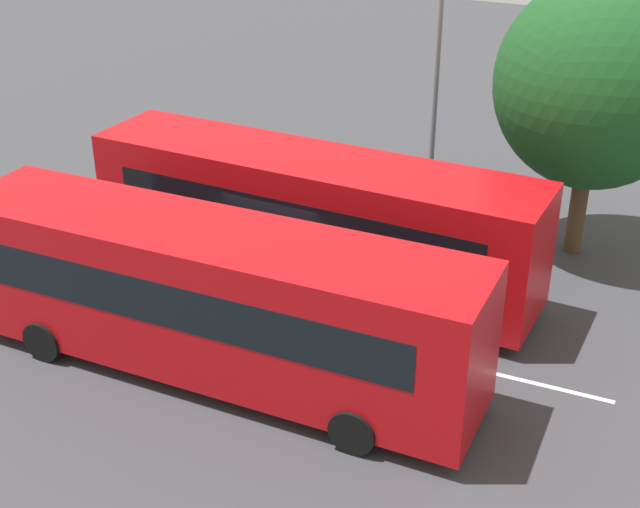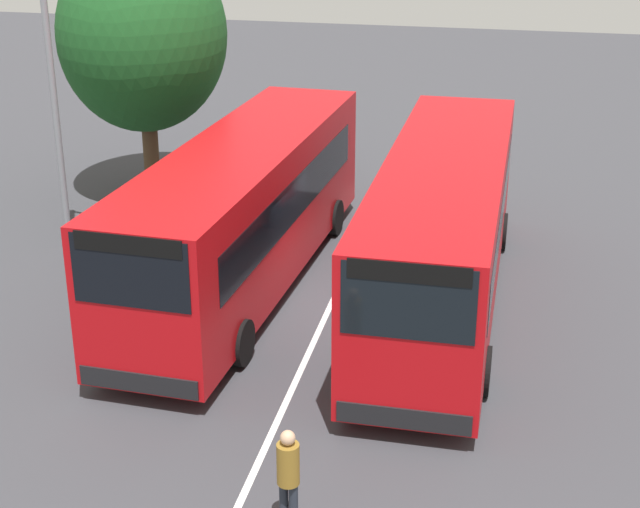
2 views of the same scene
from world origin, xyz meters
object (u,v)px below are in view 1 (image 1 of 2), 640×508
object	(u,v)px
bus_far_left	(311,215)
bus_center_left	(211,297)
depot_tree	(596,84)
street_lamp	(431,80)

from	to	relation	value
bus_far_left	bus_center_left	world-z (taller)	same
depot_tree	street_lamp	bearing A→B (deg)	-4.02
depot_tree	bus_far_left	bearing A→B (deg)	38.90
bus_center_left	street_lamp	world-z (taller)	street_lamp
bus_center_left	depot_tree	distance (m)	10.78
bus_center_left	street_lamp	size ratio (longest dim) A/B	1.60
bus_center_left	depot_tree	xyz separation A→B (m)	(-5.63, -8.78, 2.71)
bus_center_left	street_lamp	bearing A→B (deg)	-99.03
bus_far_left	depot_tree	distance (m)	7.59
street_lamp	bus_far_left	bearing A→B (deg)	-0.31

